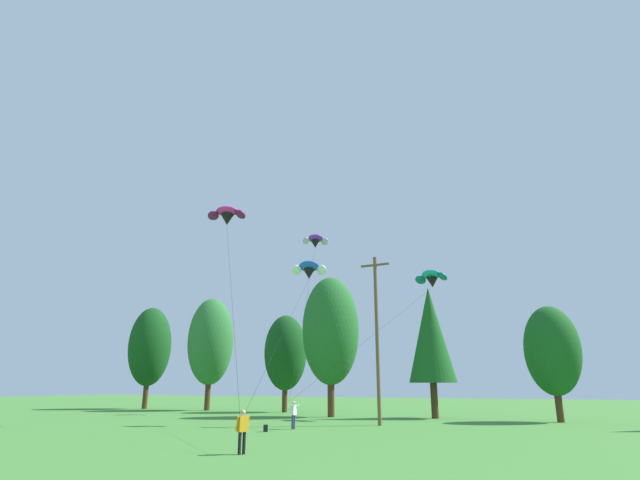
# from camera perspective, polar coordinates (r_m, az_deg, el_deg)

# --- Properties ---
(treeline_tree_a) EXTENTS (5.04, 5.04, 12.00)m
(treeline_tree_a) POSITION_cam_1_polar(r_m,az_deg,el_deg) (66.90, -18.53, -11.25)
(treeline_tree_a) COLOR #472D19
(treeline_tree_a) RESTS_ON ground_plane
(treeline_tree_b) EXTENTS (5.18, 5.18, 12.53)m
(treeline_tree_b) POSITION_cam_1_polar(r_m,az_deg,el_deg) (61.11, -12.15, -11.03)
(treeline_tree_b) COLOR #472D19
(treeline_tree_b) RESTS_ON ground_plane
(treeline_tree_c) EXTENTS (4.50, 4.50, 10.00)m
(treeline_tree_c) POSITION_cam_1_polar(r_m,az_deg,el_deg) (55.69, -3.89, -12.47)
(treeline_tree_c) COLOR #472D19
(treeline_tree_c) RESTS_ON ground_plane
(treeline_tree_d) EXTENTS (5.15, 5.15, 12.40)m
(treeline_tree_d) POSITION_cam_1_polar(r_m,az_deg,el_deg) (47.19, 1.20, -10.09)
(treeline_tree_d) COLOR #472D19
(treeline_tree_d) RESTS_ON ground_plane
(treeline_tree_e) EXTENTS (4.04, 4.04, 11.10)m
(treeline_tree_e) POSITION_cam_1_polar(r_m,az_deg,el_deg) (46.11, 12.28, -10.28)
(treeline_tree_e) COLOR #472D19
(treeline_tree_e) RESTS_ON ground_plane
(treeline_tree_f) EXTENTS (4.14, 4.14, 8.68)m
(treeline_tree_f) POSITION_cam_1_polar(r_m,az_deg,el_deg) (44.01, 24.59, -11.19)
(treeline_tree_f) COLOR #472D19
(treeline_tree_f) RESTS_ON ground_plane
(utility_pole) EXTENTS (2.20, 0.26, 11.88)m
(utility_pole) POSITION_cam_1_polar(r_m,az_deg,el_deg) (37.34, 6.41, -10.41)
(utility_pole) COLOR brown
(utility_pole) RESTS_ON ground_plane
(kite_flyer_near) EXTENTS (0.55, 0.59, 1.69)m
(kite_flyer_near) POSITION_cam_1_polar(r_m,az_deg,el_deg) (33.96, -3.00, -18.74)
(kite_flyer_near) COLOR navy
(kite_flyer_near) RESTS_ON ground_plane
(kite_flyer_mid) EXTENTS (0.42, 0.60, 1.69)m
(kite_flyer_mid) POSITION_cam_1_polar(r_m,az_deg,el_deg) (21.94, -8.69, -20.11)
(kite_flyer_mid) COLOR black
(kite_flyer_mid) RESTS_ON ground_plane
(parafoil_kite_high_teal) EXTENTS (7.79, 15.03, 10.94)m
(parafoil_kite_high_teal) POSITION_cam_1_polar(r_m,az_deg,el_deg) (45.85, 12.39, -4.19)
(parafoil_kite_high_teal) COLOR teal
(parafoil_kite_mid_blue_white) EXTENTS (6.44, 16.52, 10.73)m
(parafoil_kite_mid_blue_white) POSITION_cam_1_polar(r_m,az_deg,el_deg) (38.92, -1.25, -3.36)
(parafoil_kite_mid_blue_white) COLOR blue
(parafoil_kite_far_purple) EXTENTS (8.58, 18.95, 16.95)m
(parafoil_kite_far_purple) POSITION_cam_1_polar(r_m,az_deg,el_deg) (55.23, -0.52, -0.12)
(parafoil_kite_far_purple) COLOR purple
(parafoil_kite_low_magenta) EXTENTS (12.89, 14.07, 15.31)m
(parafoil_kite_low_magenta) POSITION_cam_1_polar(r_m,az_deg,el_deg) (41.36, -10.38, 2.76)
(parafoil_kite_low_magenta) COLOR #D12893
(backpack) EXTENTS (0.38, 0.40, 0.40)m
(backpack) POSITION_cam_1_polar(r_m,az_deg,el_deg) (32.28, -6.12, -20.24)
(backpack) COLOR black
(backpack) RESTS_ON ground_plane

